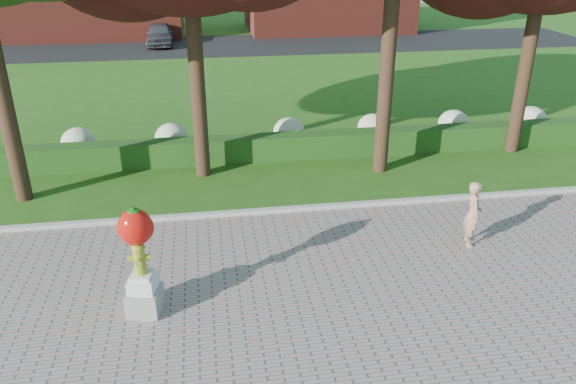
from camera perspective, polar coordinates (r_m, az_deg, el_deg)
The scene contains 8 objects.
ground at distance 12.40m, azimuth 1.32°, elevation -8.34°, with size 100.00×100.00×0.00m, color #275314.
curb at distance 14.94m, azimuth -0.69°, elevation -1.88°, with size 40.00×0.18×0.15m, color #ADADA5.
lawn_hedge at distance 18.46m, azimuth -2.48°, elevation 4.54°, with size 24.00×0.70×0.80m, color #123F12.
hydrangea_row at distance 19.41m, azimuth -1.15°, elevation 6.06°, with size 20.10×1.10×0.99m.
street at distance 38.86m, azimuth -6.16°, elevation 14.61°, with size 50.00×8.00×0.02m, color black.
hydrant_sculpture at distance 10.93m, azimuth -14.86°, elevation -6.51°, with size 0.74×0.74×2.29m.
woman at distance 13.77m, azimuth 18.26°, elevation -2.10°, with size 0.58×0.38×1.60m, color tan.
parked_car at distance 39.44m, azimuth -12.90°, elevation 15.38°, with size 1.70×4.24×1.44m, color #44454C.
Camera 1 is at (-1.88, -10.22, 6.77)m, focal length 35.00 mm.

